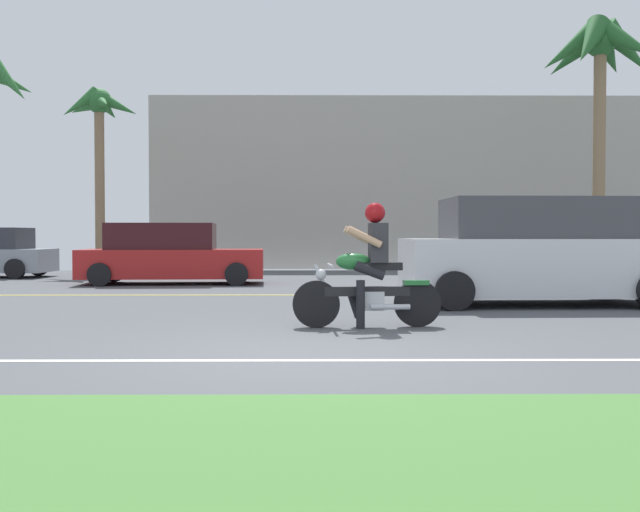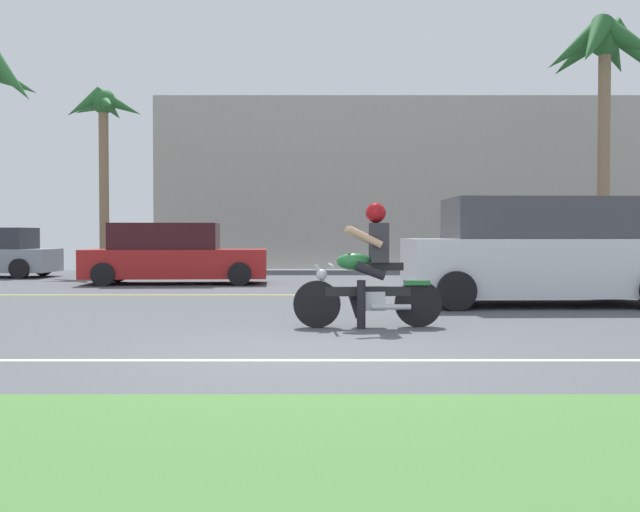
% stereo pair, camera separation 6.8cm
% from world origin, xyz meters
% --- Properties ---
extents(ground, '(56.00, 30.00, 0.04)m').
position_xyz_m(ground, '(0.00, 3.00, -0.02)').
color(ground, '#4C4F54').
extents(grass_median, '(56.00, 3.80, 0.06)m').
position_xyz_m(grass_median, '(0.00, -4.10, 0.03)').
color(grass_median, '#477A38').
rests_on(grass_median, ground).
extents(lane_line_near, '(50.40, 0.12, 0.01)m').
position_xyz_m(lane_line_near, '(0.00, -0.38, 0.00)').
color(lane_line_near, silver).
rests_on(lane_line_near, ground).
extents(lane_line_far, '(50.40, 0.12, 0.01)m').
position_xyz_m(lane_line_far, '(0.00, 7.51, 0.00)').
color(lane_line_far, yellow).
rests_on(lane_line_far, ground).
extents(motorcyclist, '(1.97, 0.64, 1.65)m').
position_xyz_m(motorcyclist, '(0.79, 2.24, 0.70)').
color(motorcyclist, black).
rests_on(motorcyclist, ground).
extents(suv_nearby, '(4.80, 2.33, 1.86)m').
position_xyz_m(suv_nearby, '(3.99, 5.45, 0.91)').
color(suv_nearby, silver).
rests_on(suv_nearby, ground).
extents(parked_car_1, '(4.56, 2.05, 1.51)m').
position_xyz_m(parked_car_1, '(-3.52, 11.01, 0.71)').
color(parked_car_1, '#AD1E1E').
rests_on(parked_car_1, ground).
extents(palm_tree_1, '(2.47, 2.51, 5.79)m').
position_xyz_m(palm_tree_1, '(-6.60, 15.81, 4.73)').
color(palm_tree_1, '#846B4C').
rests_on(palm_tree_1, ground).
extents(palm_tree_2, '(3.91, 3.59, 7.88)m').
position_xyz_m(palm_tree_2, '(8.85, 15.51, 6.56)').
color(palm_tree_2, '#846B4C').
rests_on(palm_tree_2, ground).
extents(building_far, '(21.53, 4.00, 6.15)m').
position_xyz_m(building_far, '(4.99, 21.00, 3.07)').
color(building_far, '#A8A399').
rests_on(building_far, ground).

